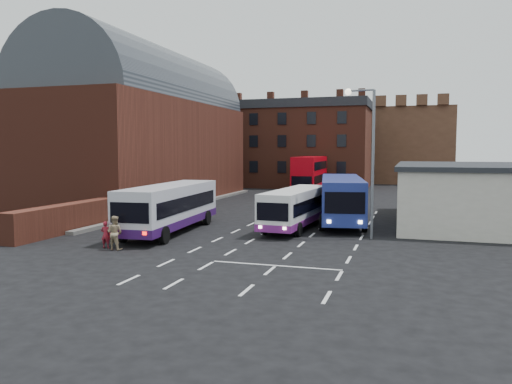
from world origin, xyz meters
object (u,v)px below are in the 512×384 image
(bus_red_double, at_px, (310,174))
(bus_blue, at_px, (341,196))
(pedestrian_red, at_px, (106,235))
(bus_white_outbound, at_px, (170,204))
(pedestrian_beige, at_px, (115,233))
(street_lamp, at_px, (368,148))
(bus_white_inbound, at_px, (296,205))

(bus_red_double, bearing_deg, bus_blue, 104.74)
(bus_red_double, xyz_separation_m, pedestrian_red, (-4.00, -35.72, -1.66))
(bus_white_outbound, bearing_deg, pedestrian_beige, -96.14)
(street_lamp, distance_m, pedestrian_beige, 15.00)
(bus_blue, distance_m, pedestrian_red, 17.02)
(pedestrian_red, bearing_deg, pedestrian_beige, 151.80)
(bus_white_outbound, relative_size, bus_red_double, 0.99)
(bus_white_outbound, relative_size, pedestrian_beige, 6.25)
(bus_blue, distance_m, bus_red_double, 23.57)
(street_lamp, bearing_deg, bus_blue, 110.60)
(bus_red_double, bearing_deg, pedestrian_red, 81.70)
(bus_white_inbound, xyz_separation_m, pedestrian_red, (-8.17, -9.69, -0.83))
(bus_white_outbound, xyz_separation_m, street_lamp, (12.15, 1.27, 3.54))
(bus_white_inbound, height_order, pedestrian_red, bus_white_inbound)
(bus_white_outbound, distance_m, pedestrian_beige, 6.09)
(bus_white_outbound, relative_size, bus_blue, 0.92)
(bus_blue, relative_size, bus_red_double, 1.09)
(bus_white_inbound, xyz_separation_m, pedestrian_beige, (-7.45, -9.95, -0.65))
(bus_white_outbound, bearing_deg, pedestrian_red, -103.32)
(bus_blue, xyz_separation_m, pedestrian_beige, (-10.03, -13.40, -1.03))
(bus_blue, bearing_deg, bus_red_double, -82.83)
(bus_white_outbound, xyz_separation_m, bus_white_inbound, (7.27, 3.93, -0.23))
(pedestrian_beige, bearing_deg, bus_red_double, -93.27)
(bus_white_inbound, xyz_separation_m, bus_red_double, (-4.17, 26.03, 0.83))
(bus_white_outbound, distance_m, street_lamp, 12.72)
(bus_white_inbound, xyz_separation_m, bus_blue, (2.58, 3.45, 0.38))
(bus_white_outbound, height_order, bus_white_inbound, bus_white_outbound)
(bus_white_inbound, distance_m, bus_red_double, 26.38)
(bus_red_double, bearing_deg, street_lamp, 105.60)
(bus_white_inbound, bearing_deg, bus_blue, -123.39)
(bus_white_inbound, bearing_deg, pedestrian_beige, 56.57)
(bus_blue, bearing_deg, pedestrian_red, 41.22)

